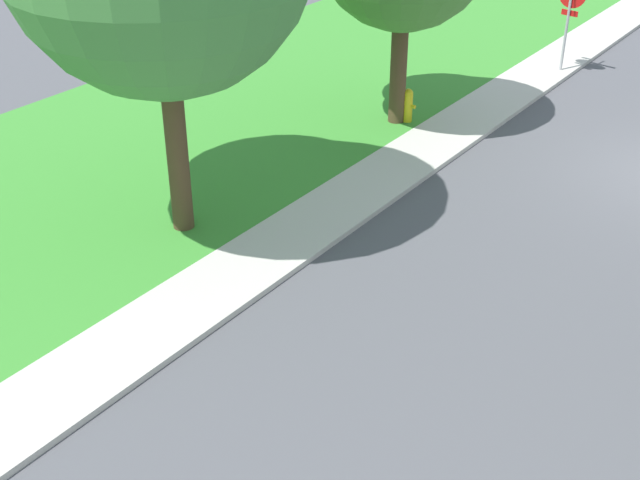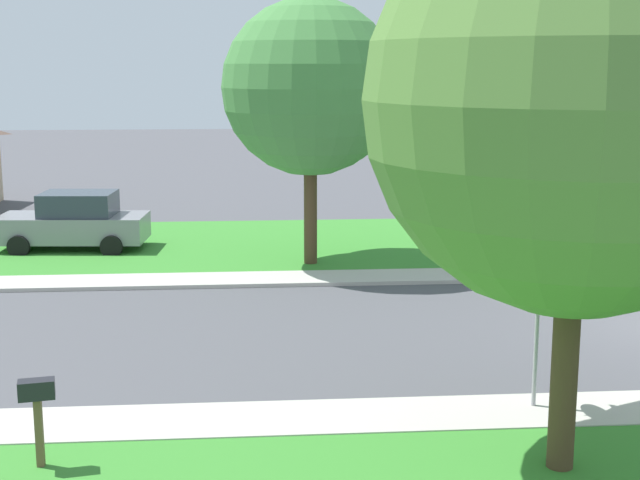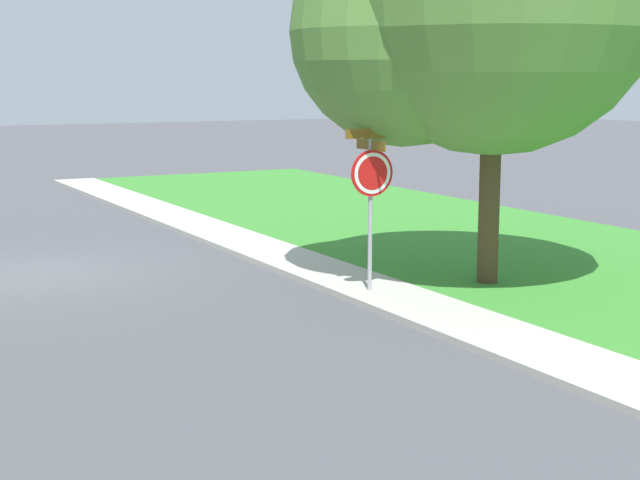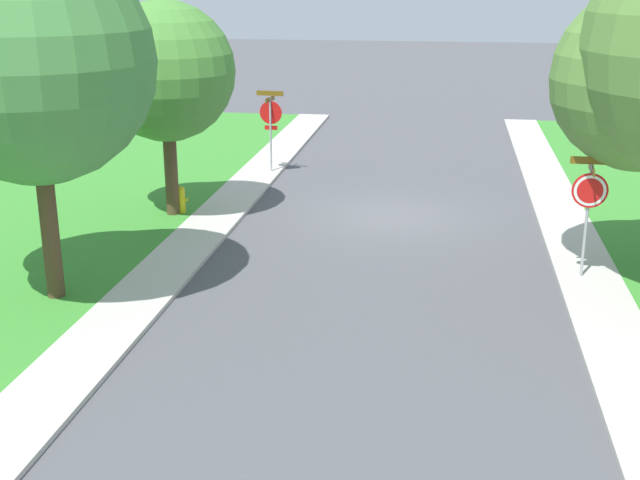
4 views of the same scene
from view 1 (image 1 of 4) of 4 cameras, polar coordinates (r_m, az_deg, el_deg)
sidewalk_east at (r=11.32m, az=-20.00°, el=-11.45°), size 1.40×56.00×0.10m
stop_sign_near_corner at (r=22.55m, az=16.55°, el=15.23°), size 0.92×0.92×2.77m
fire_hydrant at (r=18.94m, az=5.92°, el=8.98°), size 0.38×0.22×0.83m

